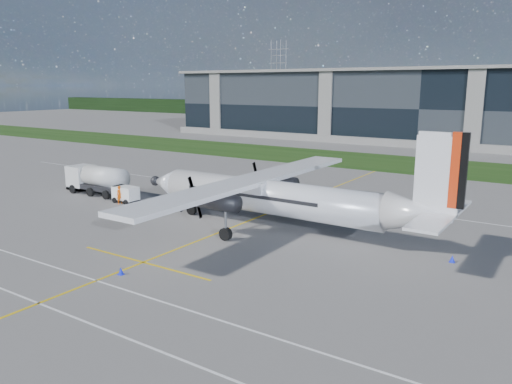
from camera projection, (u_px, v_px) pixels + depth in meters
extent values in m
plane|color=#5C5A57|center=(358.00, 169.00, 73.72)|extent=(400.00, 400.00, 0.00)
cube|color=#193B10|center=(377.00, 162.00, 80.24)|extent=(400.00, 18.00, 0.04)
cube|color=black|center=(433.00, 107.00, 104.76)|extent=(120.00, 20.00, 15.00)
cube|color=black|center=(482.00, 115.00, 154.61)|extent=(400.00, 6.00, 6.00)
cube|color=yellow|center=(266.00, 214.00, 47.64)|extent=(0.20, 70.00, 0.01)
cube|color=white|center=(9.00, 291.00, 29.70)|extent=(90.00, 0.15, 0.01)
imported|color=#F25907|center=(120.00, 194.00, 51.48)|extent=(0.86, 1.03, 2.18)
cone|color=#0D1CE5|center=(141.00, 204.00, 50.39)|extent=(0.36, 0.36, 0.50)
cone|color=#0D1CE5|center=(452.00, 259.00, 34.59)|extent=(0.36, 0.36, 0.50)
cone|color=#0D1CE5|center=(156.00, 210.00, 48.10)|extent=(0.36, 0.36, 0.50)
cone|color=#0D1CE5|center=(121.00, 271.00, 32.32)|extent=(0.36, 0.36, 0.50)
cone|color=#0D1CE5|center=(172.00, 205.00, 50.31)|extent=(0.36, 0.36, 0.50)
cone|color=#0D1CE5|center=(323.00, 193.00, 55.88)|extent=(0.36, 0.36, 0.50)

